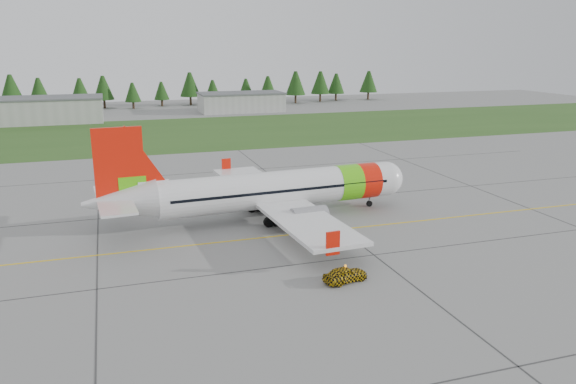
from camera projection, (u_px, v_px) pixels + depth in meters
name	position (u px, v px, depth m)	size (l,w,h in m)	color
ground	(273.00, 267.00, 50.25)	(320.00, 320.00, 0.00)	gray
aircraft	(272.00, 190.00, 63.85)	(37.54, 34.63, 11.37)	silver
follow_me_car	(346.00, 260.00, 46.76)	(1.57, 1.33, 3.91)	gold
grass_strip	(170.00, 133.00, 125.68)	(320.00, 50.00, 0.03)	#30561E
taxi_guideline	(251.00, 239.00, 57.61)	(120.00, 0.25, 0.02)	gold
hangar_west	(36.00, 111.00, 141.76)	(32.00, 14.00, 6.00)	#A8A8A3
hangar_east	(241.00, 103.00, 165.57)	(24.00, 12.00, 5.20)	#A8A8A3
treeline	(149.00, 91.00, 175.92)	(160.00, 8.00, 10.00)	#1C3F14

